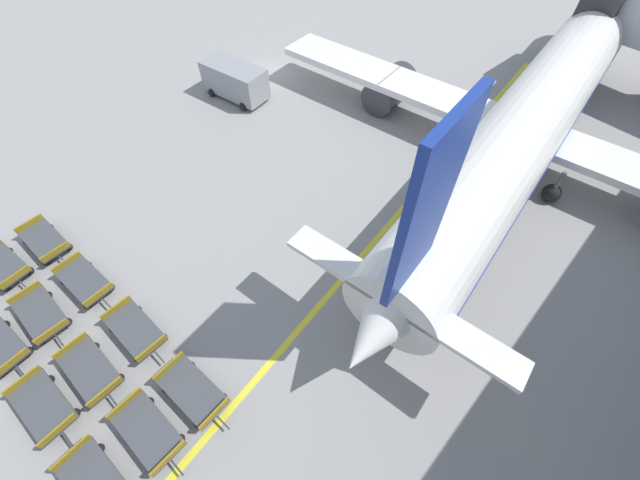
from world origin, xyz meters
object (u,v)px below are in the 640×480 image
object	(u,v)px
baggage_dolly_row_mid_b_col_b	(85,281)
baggage_dolly_row_mid_b_col_c	(136,330)
baggage_dolly_row_mid_a_col_c	(90,370)
baggage_dolly_row_mid_b_col_a	(45,241)
baggage_dolly_row_mid_a_col_b	(41,314)
baggage_dolly_row_mid_a_col_a	(3,266)
airplane	(535,113)
baggage_dolly_row_mid_a_col_d	(148,431)
baggage_dolly_row_mid_b_col_d	(193,391)
service_van	(235,80)
baggage_dolly_row_near_col_c	(43,407)

from	to	relation	value
baggage_dolly_row_mid_b_col_b	baggage_dolly_row_mid_b_col_c	size ratio (longest dim) A/B	1.01
baggage_dolly_row_mid_a_col_c	baggage_dolly_row_mid_b_col_c	size ratio (longest dim) A/B	1.00
baggage_dolly_row_mid_b_col_a	baggage_dolly_row_mid_b_col_c	world-z (taller)	same
baggage_dolly_row_mid_a_col_b	baggage_dolly_row_mid_a_col_c	world-z (taller)	same
baggage_dolly_row_mid_a_col_a	baggage_dolly_row_mid_a_col_c	bearing A→B (deg)	3.64
baggage_dolly_row_mid_a_col_a	baggage_dolly_row_mid_b_col_a	bearing A→B (deg)	92.05
airplane	baggage_dolly_row_mid_b_col_a	bearing A→B (deg)	-120.59
baggage_dolly_row_mid_a_col_d	baggage_dolly_row_mid_b_col_d	distance (m)	2.02
service_van	baggage_dolly_row_mid_b_col_c	bearing A→B (deg)	-52.26
baggage_dolly_row_mid_a_col_a	baggage_dolly_row_mid_b_col_c	world-z (taller)	same
airplane	baggage_dolly_row_mid_a_col_d	distance (m)	25.20
service_van	baggage_dolly_row_mid_a_col_d	distance (m)	22.83
baggage_dolly_row_mid_b_col_d	baggage_dolly_row_mid_a_col_c	bearing A→B (deg)	-146.92
baggage_dolly_row_mid_b_col_c	baggage_dolly_row_mid_b_col_a	bearing A→B (deg)	-175.13
baggage_dolly_row_mid_a_col_b	baggage_dolly_row_mid_a_col_d	bearing A→B (deg)	5.56
baggage_dolly_row_mid_a_col_c	baggage_dolly_row_mid_b_col_c	xyz separation A→B (m)	(-0.25, 2.21, 0.00)
airplane	baggage_dolly_row_mid_b_col_c	distance (m)	24.14
service_van	baggage_dolly_row_mid_a_col_b	xyz separation A→B (m)	(7.77, -17.46, -0.79)
baggage_dolly_row_near_col_c	baggage_dolly_row_mid_b_col_a	bearing A→B (deg)	156.71
baggage_dolly_row_mid_b_col_c	airplane	bearing A→B (deg)	74.82
baggage_dolly_row_mid_a_col_c	baggage_dolly_row_mid_b_col_d	world-z (taller)	same
airplane	baggage_dolly_row_mid_b_col_b	world-z (taller)	airplane
baggage_dolly_row_near_col_c	baggage_dolly_row_mid_b_col_c	bearing A→B (deg)	93.81
baggage_dolly_row_mid_b_col_c	baggage_dolly_row_mid_b_col_d	distance (m)	3.99
airplane	baggage_dolly_row_mid_b_col_c	size ratio (longest dim) A/B	10.62
baggage_dolly_row_mid_b_col_a	baggage_dolly_row_mid_b_col_b	distance (m)	3.82
airplane	baggage_dolly_row_mid_b_col_c	bearing A→B (deg)	-105.18
airplane	baggage_dolly_row_mid_a_col_b	bearing A→B (deg)	-111.33
service_van	baggage_dolly_row_mid_a_col_c	xyz separation A→B (m)	(11.79, -17.12, -0.79)
baggage_dolly_row_mid_a_col_c	baggage_dolly_row_mid_a_col_b	bearing A→B (deg)	-175.12
baggage_dolly_row_mid_a_col_c	baggage_dolly_row_mid_b_col_d	bearing A→B (deg)	33.08
baggage_dolly_row_mid_b_col_d	airplane	bearing A→B (deg)	84.27
service_van	baggage_dolly_row_mid_b_col_a	world-z (taller)	service_van
service_van	baggage_dolly_row_mid_a_col_c	distance (m)	20.80
baggage_dolly_row_near_col_c	baggage_dolly_row_mid_b_col_d	xyz separation A→B (m)	(3.71, 4.36, 0.00)
service_van	baggage_dolly_row_mid_b_col_b	xyz separation A→B (m)	(7.54, -15.28, -0.79)
baggage_dolly_row_mid_b_col_a	baggage_dolly_row_mid_b_col_c	xyz separation A→B (m)	(7.81, 0.67, 0.00)
baggage_dolly_row_mid_a_col_c	baggage_dolly_row_mid_b_col_c	distance (m)	2.23
airplane	baggage_dolly_row_mid_b_col_b	size ratio (longest dim) A/B	10.55
service_van	baggage_dolly_row_mid_b_col_b	distance (m)	17.06
baggage_dolly_row_mid_a_col_a	baggage_dolly_row_mid_b_col_d	size ratio (longest dim) A/B	1.01
baggage_dolly_row_mid_a_col_d	baggage_dolly_row_mid_b_col_b	bearing A→B (deg)	169.87
baggage_dolly_row_mid_b_col_d	baggage_dolly_row_mid_a_col_d	bearing A→B (deg)	-89.52
airplane	baggage_dolly_row_mid_a_col_d	world-z (taller)	airplane
airplane	baggage_dolly_row_mid_b_col_d	world-z (taller)	airplane
baggage_dolly_row_mid_a_col_a	baggage_dolly_row_mid_a_col_d	distance (m)	11.77
airplane	baggage_dolly_row_mid_a_col_b	world-z (taller)	airplane
service_van	baggage_dolly_row_mid_a_col_a	bearing A→B (deg)	-77.82
baggage_dolly_row_near_col_c	baggage_dolly_row_mid_a_col_d	size ratio (longest dim) A/B	1.00
baggage_dolly_row_mid_b_col_a	service_van	bearing A→B (deg)	103.48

